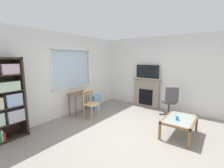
# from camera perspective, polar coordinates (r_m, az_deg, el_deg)

# --- Properties ---
(ground) EXTENTS (6.02, 6.00, 0.02)m
(ground) POSITION_cam_1_polar(r_m,az_deg,el_deg) (4.08, 6.94, -18.36)
(ground) COLOR gray
(wall_back_with_window) EXTENTS (5.02, 0.15, 2.69)m
(wall_back_with_window) POSITION_cam_1_polar(r_m,az_deg,el_deg) (5.31, -17.17, 2.82)
(wall_back_with_window) COLOR silver
(wall_back_with_window) RESTS_ON ground
(wall_right) EXTENTS (0.12, 5.20, 2.69)m
(wall_right) POSITION_cam_1_polar(r_m,az_deg,el_deg) (6.02, 19.36, 3.70)
(wall_right) COLOR silver
(wall_right) RESTS_ON ground
(bookshelf) EXTENTS (0.90, 0.38, 1.92)m
(bookshelf) POSITION_cam_1_polar(r_m,az_deg,el_deg) (4.29, -35.66, -4.66)
(bookshelf) COLOR #2D2319
(bookshelf) RESTS_ON ground
(desk_under_window) EXTENTS (0.82, 0.43, 0.76)m
(desk_under_window) POSITION_cam_1_polar(r_m,az_deg,el_deg) (5.38, -11.58, -4.52)
(desk_under_window) COLOR brown
(desk_under_window) RESTS_ON ground
(wooden_chair) EXTENTS (0.44, 0.42, 0.90)m
(wooden_chair) POSITION_cam_1_polar(r_m,az_deg,el_deg) (5.03, -7.99, -7.15)
(wooden_chair) COLOR tan
(wooden_chair) RESTS_ON ground
(plastic_drawer_unit) EXTENTS (0.35, 0.40, 0.52)m
(plastic_drawer_unit) POSITION_cam_1_polar(r_m,az_deg,el_deg) (5.99, -6.71, -6.46)
(plastic_drawer_unit) COLOR #72ADDB
(plastic_drawer_unit) RESTS_ON ground
(fireplace) EXTENTS (0.26, 1.11, 1.14)m
(fireplace) POSITION_cam_1_polar(r_m,az_deg,el_deg) (6.22, 12.73, -3.01)
(fireplace) COLOR gray
(fireplace) RESTS_ON ground
(tv) EXTENTS (0.06, 0.89, 0.50)m
(tv) POSITION_cam_1_polar(r_m,az_deg,el_deg) (6.08, 12.95, 4.53)
(tv) COLOR black
(tv) RESTS_ON fireplace
(office_chair) EXTENTS (0.61, 0.57, 1.00)m
(office_chair) POSITION_cam_1_polar(r_m,az_deg,el_deg) (5.40, 20.72, -5.51)
(office_chair) COLOR #4C4C51
(office_chair) RESTS_ON ground
(coffee_table) EXTENTS (1.03, 0.68, 0.44)m
(coffee_table) POSITION_cam_1_polar(r_m,az_deg,el_deg) (4.22, 23.77, -12.35)
(coffee_table) COLOR #8C9E99
(coffee_table) RESTS_ON ground
(sippy_cup) EXTENTS (0.07, 0.07, 0.09)m
(sippy_cup) POSITION_cam_1_polar(r_m,az_deg,el_deg) (4.07, 23.00, -11.54)
(sippy_cup) COLOR #337FD6
(sippy_cup) RESTS_ON coffee_table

